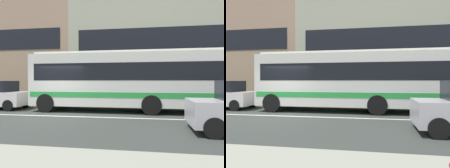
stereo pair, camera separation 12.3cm
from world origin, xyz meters
TOP-DOWN VIEW (x-y plane):
  - ground_plane at (0.00, 0.00)m, footprint 160.00×160.00m
  - lane_centre_line at (0.00, 0.00)m, footprint 60.00×0.16m
  - hedge_row_far at (-3.81, 5.53)m, footprint 22.48×1.10m
  - apartment_block_left at (-12.29, 13.55)m, footprint 20.02×10.49m
  - apartment_block_right at (9.96, 13.55)m, footprint 24.48×10.49m
  - transit_bus at (4.13, 2.13)m, footprint 11.84×2.71m

SIDE VIEW (x-z plane):
  - ground_plane at x=0.00m, z-range 0.00..0.00m
  - lane_centre_line at x=0.00m, z-range 0.00..0.01m
  - hedge_row_far at x=-3.81m, z-range 0.00..0.82m
  - transit_bus at x=4.13m, z-range 0.17..3.46m
  - apartment_block_right at x=9.96m, z-range 0.00..9.20m
  - apartment_block_left at x=-12.29m, z-range 0.00..9.69m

